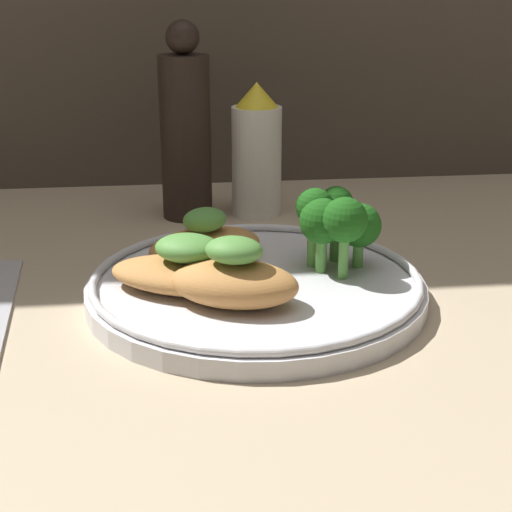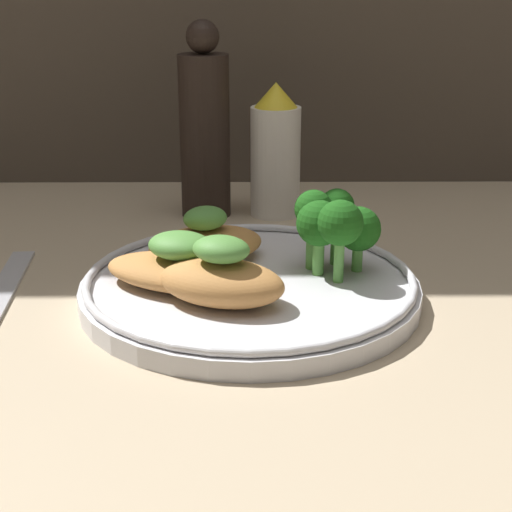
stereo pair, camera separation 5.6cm
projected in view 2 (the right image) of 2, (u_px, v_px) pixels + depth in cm
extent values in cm
cube|color=tan|center=(256.00, 306.00, 57.45)|extent=(180.00, 180.00, 1.00)
cylinder|color=silver|center=(256.00, 291.00, 57.03)|extent=(24.61, 24.61, 1.40)
torus|color=silver|center=(256.00, 278.00, 56.68)|extent=(24.01, 24.01, 0.60)
ellipsoid|color=#BC7F42|center=(228.00, 283.00, 52.68)|extent=(10.05, 7.93, 3.02)
ellipsoid|color=#518E3D|center=(228.00, 249.00, 51.85)|extent=(4.72, 4.24, 1.76)
ellipsoid|color=#BC7F42|center=(188.00, 272.00, 55.58)|extent=(12.76, 9.57, 2.18)
ellipsoid|color=#518E3D|center=(187.00, 245.00, 54.87)|extent=(5.70, 5.15, 1.88)
ellipsoid|color=#BC7F42|center=(212.00, 245.00, 60.56)|extent=(10.67, 9.11, 2.49)
ellipsoid|color=#518E3D|center=(211.00, 218.00, 59.80)|extent=(4.22, 3.85, 1.84)
cylinder|color=#569942|center=(363.00, 257.00, 58.50)|extent=(0.79, 0.79, 2.14)
sphere|color=#195114|center=(365.00, 229.00, 57.72)|extent=(3.33, 3.33, 3.33)
cylinder|color=#569942|center=(341.00, 241.00, 59.60)|extent=(0.76, 0.76, 3.69)
sphere|color=#195114|center=(343.00, 206.00, 58.63)|extent=(2.65, 2.65, 2.65)
cylinder|color=#569942|center=(319.00, 245.00, 58.77)|extent=(1.00, 1.00, 3.66)
sphere|color=#195114|center=(320.00, 209.00, 57.78)|extent=(2.88, 2.88, 2.88)
cylinder|color=#569942|center=(324.00, 257.00, 57.72)|extent=(0.85, 0.85, 2.79)
sphere|color=#195114|center=(325.00, 223.00, 56.82)|extent=(3.40, 3.40, 3.40)
cylinder|color=#569942|center=(345.00, 259.00, 56.49)|extent=(0.75, 0.75, 3.33)
sphere|color=#195114|center=(346.00, 222.00, 55.51)|extent=(3.29, 3.29, 3.29)
cylinder|color=white|center=(280.00, 162.00, 75.12)|extent=(4.78, 4.78, 10.48)
cone|color=yellow|center=(281.00, 95.00, 72.89)|extent=(4.06, 4.06, 2.31)
cylinder|color=black|center=(209.00, 137.00, 74.22)|extent=(4.75, 4.75, 15.33)
sphere|color=black|center=(207.00, 37.00, 71.01)|extent=(3.09, 3.09, 3.09)
cube|color=#B2B2B7|center=(5.00, 297.00, 57.02)|extent=(3.29, 19.36, 0.60)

